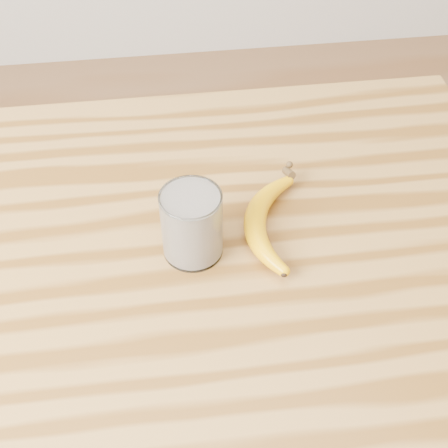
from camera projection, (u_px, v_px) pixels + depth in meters
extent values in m
cube|color=olive|center=(108.00, 291.00, 0.82)|extent=(1.20, 0.80, 0.04)
cylinder|color=brown|center=(372.00, 268.00, 1.43)|extent=(0.06, 0.06, 0.86)
cylinder|color=white|center=(192.00, 224.00, 0.81)|extent=(0.08, 0.08, 0.10)
torus|color=white|center=(190.00, 197.00, 0.77)|extent=(0.08, 0.08, 0.00)
cylinder|color=white|center=(192.00, 224.00, 0.81)|extent=(0.07, 0.07, 0.10)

